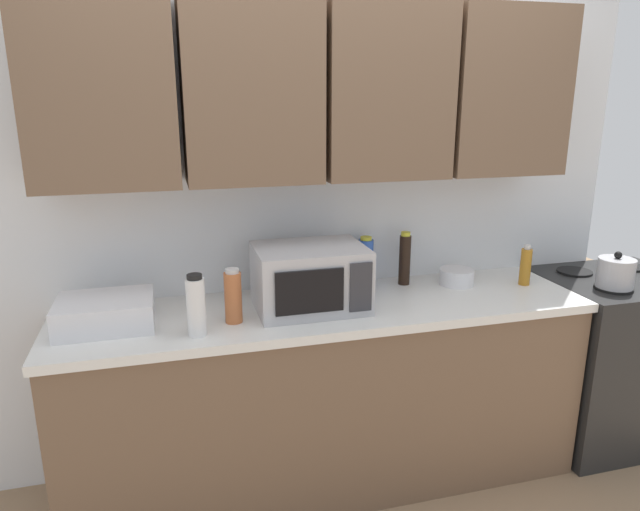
{
  "coord_description": "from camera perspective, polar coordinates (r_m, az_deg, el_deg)",
  "views": [
    {
      "loc": [
        -0.67,
        -2.63,
        1.81
      ],
      "look_at": [
        -0.02,
        -0.25,
        1.12
      ],
      "focal_mm": 32.03,
      "sensor_mm": 36.0,
      "label": 1
    }
  ],
  "objects": [
    {
      "name": "wall_back_with_cabinets",
      "position": [
        2.66,
        -0.65,
        10.58
      ],
      "size": [
        3.26,
        0.38,
        2.6
      ],
      "color": "white",
      "rests_on": "ground_plane"
    },
    {
      "name": "counter_run",
      "position": [
        2.78,
        0.67,
        -13.66
      ],
      "size": [
        2.39,
        0.63,
        0.9
      ],
      "color": "brown",
      "rests_on": "ground_plane"
    },
    {
      "name": "stove_range",
      "position": [
        3.5,
        26.89,
        -9.02
      ],
      "size": [
        0.76,
        0.64,
        0.91
      ],
      "color": "black",
      "rests_on": "ground_plane"
    },
    {
      "name": "kettle",
      "position": [
        3.11,
        27.44,
        -1.54
      ],
      "size": [
        0.17,
        0.17,
        0.18
      ],
      "color": "#B2B2B7",
      "rests_on": "stove_range"
    },
    {
      "name": "microwave",
      "position": [
        2.51,
        -0.99,
        -2.23
      ],
      "size": [
        0.48,
        0.37,
        0.28
      ],
      "color": "#B7B7BC",
      "rests_on": "counter_run"
    },
    {
      "name": "dish_rack",
      "position": [
        2.49,
        -20.64,
        -5.35
      ],
      "size": [
        0.38,
        0.3,
        0.12
      ],
      "primitive_type": "cube",
      "color": "silver",
      "rests_on": "counter_run"
    },
    {
      "name": "bottle_white_jar",
      "position": [
        2.28,
        -12.28,
        -4.95
      ],
      "size": [
        0.07,
        0.07,
        0.25
      ],
      "color": "white",
      "rests_on": "counter_run"
    },
    {
      "name": "bottle_amber_vinegar",
      "position": [
        3.01,
        19.84,
        -1.01
      ],
      "size": [
        0.05,
        0.05,
        0.21
      ],
      "color": "#AD701E",
      "rests_on": "counter_run"
    },
    {
      "name": "bottle_soy_dark",
      "position": [
        2.86,
        8.46,
        -0.34
      ],
      "size": [
        0.06,
        0.06,
        0.27
      ],
      "color": "black",
      "rests_on": "counter_run"
    },
    {
      "name": "bottle_blue_cleaner",
      "position": [
        2.82,
        4.57,
        -0.63
      ],
      "size": [
        0.08,
        0.08,
        0.25
      ],
      "color": "#2D56B7",
      "rests_on": "counter_run"
    },
    {
      "name": "bottle_spice_jar",
      "position": [
        2.39,
        -8.68,
        -4.06
      ],
      "size": [
        0.07,
        0.07,
        0.23
      ],
      "color": "#BC6638",
      "rests_on": "counter_run"
    },
    {
      "name": "bowl_ceramic_small",
      "position": [
        2.93,
        13.5,
        -2.07
      ],
      "size": [
        0.17,
        0.17,
        0.08
      ],
      "primitive_type": "cylinder",
      "color": "silver",
      "rests_on": "counter_run"
    }
  ]
}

